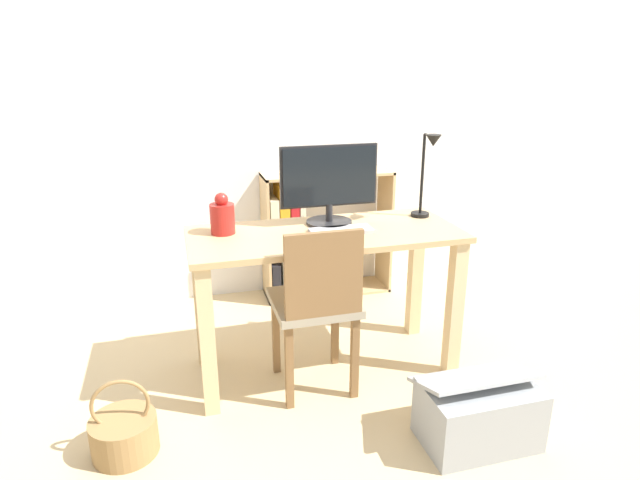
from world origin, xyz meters
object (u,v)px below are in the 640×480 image
(chair, at_px, (317,302))
(bookshelf, at_px, (305,244))
(monitor, at_px, (329,182))
(keyboard, at_px, (341,230))
(vase, at_px, (222,217))
(desk_lamp, at_px, (428,168))
(basket, at_px, (124,434))
(storage_box, at_px, (478,412))

(chair, relative_size, bookshelf, 1.00)
(monitor, height_order, bookshelf, monitor)
(keyboard, relative_size, chair, 0.36)
(monitor, relative_size, bookshelf, 0.58)
(keyboard, xyz_separation_m, vase, (-0.57, 0.14, 0.08))
(bookshelf, bearing_deg, monitor, -95.01)
(desk_lamp, bearing_deg, monitor, 174.17)
(keyboard, height_order, vase, vase)
(bookshelf, relative_size, basket, 2.49)
(bookshelf, distance_m, storage_box, 1.76)
(monitor, height_order, basket, monitor)
(keyboard, height_order, chair, chair)
(keyboard, height_order, desk_lamp, desk_lamp)
(monitor, xyz_separation_m, basket, (-1.06, -0.55, -0.90))
(desk_lamp, bearing_deg, bookshelf, 116.93)
(vase, height_order, desk_lamp, desk_lamp)
(keyboard, bearing_deg, monitor, 96.66)
(bookshelf, xyz_separation_m, basket, (-1.13, -1.38, -0.28))
(keyboard, height_order, bookshelf, bookshelf)
(vase, bearing_deg, chair, -38.05)
(monitor, distance_m, chair, 0.62)
(basket, bearing_deg, storage_box, -12.73)
(vase, xyz_separation_m, bookshelf, (0.62, 0.85, -0.48))
(vase, height_order, basket, vase)
(bookshelf, bearing_deg, storage_box, -78.70)
(vase, relative_size, bookshelf, 0.23)
(storage_box, bearing_deg, monitor, 115.23)
(chair, relative_size, basket, 2.48)
(chair, bearing_deg, bookshelf, 81.04)
(basket, bearing_deg, vase, 46.25)
(keyboard, bearing_deg, desk_lamp, 11.47)
(vase, xyz_separation_m, basket, (-0.51, -0.53, -0.76))
(monitor, height_order, chair, monitor)
(basket, distance_m, storage_box, 1.51)
(bookshelf, bearing_deg, keyboard, -93.18)
(monitor, height_order, desk_lamp, desk_lamp)
(keyboard, distance_m, desk_lamp, 0.58)
(bookshelf, relative_size, storage_box, 1.78)
(vase, distance_m, desk_lamp, 1.09)
(monitor, xyz_separation_m, storage_box, (0.41, -0.88, -0.85))
(bookshelf, bearing_deg, desk_lamp, -63.07)
(desk_lamp, bearing_deg, vase, 178.08)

